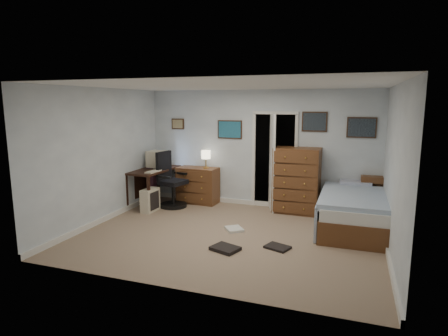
% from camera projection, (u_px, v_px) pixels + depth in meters
% --- Properties ---
extents(floor, '(5.00, 4.00, 0.02)m').
position_uv_depth(floor, '(229.00, 235.00, 6.38)').
color(floor, tan).
rests_on(floor, ground).
extents(computer_desk, '(0.71, 1.41, 0.79)m').
position_uv_depth(computer_desk, '(151.00, 177.00, 8.29)').
color(computer_desk, black).
rests_on(computer_desk, floor).
extents(crt_monitor, '(0.43, 0.40, 0.38)m').
position_uv_depth(crt_monitor, '(158.00, 159.00, 8.32)').
color(crt_monitor, beige).
rests_on(crt_monitor, computer_desk).
extents(keyboard, '(0.18, 0.43, 0.03)m').
position_uv_depth(keyboard, '(153.00, 171.00, 7.84)').
color(keyboard, beige).
rests_on(keyboard, computer_desk).
extents(pc_tower, '(0.24, 0.45, 0.47)m').
position_uv_depth(pc_tower, '(150.00, 200.00, 7.74)').
color(pc_tower, beige).
rests_on(pc_tower, floor).
extents(office_chair, '(0.69, 0.69, 1.19)m').
position_uv_depth(office_chair, '(171.00, 186.00, 8.07)').
color(office_chair, black).
rests_on(office_chair, floor).
extents(media_stack, '(0.18, 0.18, 0.86)m').
position_uv_depth(media_stack, '(152.00, 184.00, 8.41)').
color(media_stack, maroon).
rests_on(media_stack, floor).
extents(low_dresser, '(0.93, 0.51, 0.80)m').
position_uv_depth(low_dresser, '(198.00, 185.00, 8.40)').
color(low_dresser, brown).
rests_on(low_dresser, floor).
extents(table_lamp, '(0.21, 0.21, 0.39)m').
position_uv_depth(table_lamp, '(206.00, 155.00, 8.21)').
color(table_lamp, gold).
rests_on(table_lamp, low_dresser).
extents(doorway, '(0.96, 1.12, 2.05)m').
position_uv_depth(doorway, '(277.00, 159.00, 8.21)').
color(doorway, black).
rests_on(doorway, floor).
extents(tall_dresser, '(0.93, 0.57, 1.33)m').
position_uv_depth(tall_dresser, '(297.00, 180.00, 7.62)').
color(tall_dresser, brown).
rests_on(tall_dresser, floor).
extents(headboard_bookcase, '(0.92, 0.27, 0.82)m').
position_uv_depth(headboard_bookcase, '(385.00, 197.00, 7.22)').
color(headboard_bookcase, brown).
rests_on(headboard_bookcase, floor).
extents(bed, '(1.18, 2.18, 0.71)m').
position_uv_depth(bed, '(353.00, 210.00, 6.69)').
color(bed, brown).
rests_on(bed, floor).
extents(wall_posters, '(4.38, 0.04, 0.60)m').
position_uv_depth(wall_posters, '(286.00, 126.00, 7.74)').
color(wall_posters, '#331E11').
rests_on(wall_posters, floor).
extents(floor_clutter, '(1.31, 1.33, 0.05)m').
position_uv_depth(floor_clutter, '(240.00, 242.00, 5.98)').
color(floor_clutter, black).
rests_on(floor_clutter, floor).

